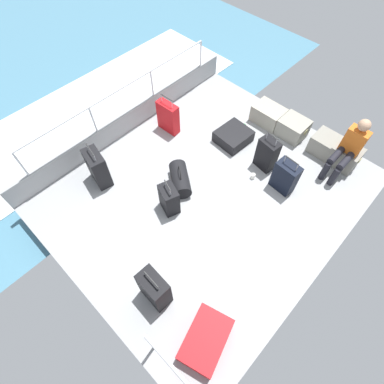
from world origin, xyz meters
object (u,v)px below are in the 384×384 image
(cargo_crate_2, at_px, (326,145))
(passenger_seated, at_px, (349,148))
(suitcase_2, at_px, (98,168))
(suitcase_3, at_px, (206,340))
(suitcase_4, at_px, (285,177))
(suitcase_1, at_px, (267,154))
(suitcase_6, at_px, (168,117))
(cargo_crate_0, at_px, (268,115))
(suitcase_0, at_px, (155,289))
(suitcase_7, at_px, (169,199))
(cargo_crate_3, at_px, (345,156))
(paper_cup, at_px, (253,176))
(cargo_crate_1, at_px, (293,128))
(suitcase_5, at_px, (233,136))
(duffel_bag, at_px, (180,179))

(cargo_crate_2, distance_m, passenger_seated, 0.61)
(cargo_crate_2, bearing_deg, suitcase_2, -126.84)
(passenger_seated, distance_m, suitcase_3, 3.85)
(suitcase_4, bearing_deg, suitcase_3, -75.54)
(suitcase_4, bearing_deg, suitcase_1, 161.14)
(suitcase_1, relative_size, suitcase_6, 0.99)
(cargo_crate_0, xyz_separation_m, suitcase_0, (0.98, -3.99, 0.15))
(suitcase_6, height_order, suitcase_7, suitcase_6)
(suitcase_0, xyz_separation_m, suitcase_6, (-2.28, 2.43, -0.00))
(suitcase_2, bearing_deg, suitcase_1, 50.21)
(cargo_crate_2, distance_m, suitcase_1, 1.25)
(cargo_crate_3, height_order, suitcase_1, suitcase_1)
(cargo_crate_3, height_order, paper_cup, cargo_crate_3)
(cargo_crate_1, distance_m, suitcase_1, 1.04)
(suitcase_6, relative_size, suitcase_7, 1.19)
(suitcase_4, bearing_deg, cargo_crate_0, 135.01)
(cargo_crate_3, height_order, suitcase_0, suitcase_0)
(cargo_crate_0, xyz_separation_m, suitcase_5, (-0.16, -0.91, -0.06))
(suitcase_3, bearing_deg, suitcase_7, 148.86)
(cargo_crate_0, height_order, paper_cup, cargo_crate_0)
(cargo_crate_0, relative_size, suitcase_6, 0.81)
(suitcase_7, distance_m, paper_cup, 1.62)
(passenger_seated, relative_size, paper_cup, 11.09)
(cargo_crate_3, bearing_deg, suitcase_0, -99.71)
(suitcase_1, distance_m, duffel_bag, 1.61)
(suitcase_3, bearing_deg, suitcase_1, 112.66)
(cargo_crate_2, relative_size, suitcase_2, 0.67)
(suitcase_5, bearing_deg, paper_cup, -28.22)
(suitcase_4, distance_m, suitcase_6, 2.51)
(duffel_bag, height_order, paper_cup, duffel_bag)
(cargo_crate_3, height_order, suitcase_4, suitcase_4)
(cargo_crate_2, bearing_deg, suitcase_5, -145.34)
(suitcase_5, relative_size, paper_cup, 6.54)
(cargo_crate_2, relative_size, paper_cup, 5.54)
(cargo_crate_0, distance_m, duffel_bag, 2.38)
(suitcase_4, height_order, suitcase_6, suitcase_6)
(suitcase_0, bearing_deg, suitcase_2, 162.45)
(cargo_crate_0, xyz_separation_m, cargo_crate_3, (1.67, 0.05, 0.03))
(cargo_crate_2, bearing_deg, suitcase_0, -94.09)
(suitcase_1, bearing_deg, suitcase_0, -83.86)
(cargo_crate_1, xyz_separation_m, duffel_bag, (-0.74, -2.41, -0.02))
(suitcase_7, bearing_deg, suitcase_0, -51.30)
(cargo_crate_3, xyz_separation_m, suitcase_4, (-0.50, -1.22, 0.10))
(suitcase_2, bearing_deg, suitcase_5, 65.36)
(cargo_crate_3, distance_m, duffel_bag, 3.04)
(cargo_crate_3, bearing_deg, suitcase_5, -152.30)
(suitcase_3, relative_size, suitcase_7, 1.25)
(cargo_crate_3, xyz_separation_m, suitcase_1, (-1.01, -1.05, 0.12))
(cargo_crate_1, distance_m, suitcase_3, 4.19)
(cargo_crate_0, bearing_deg, paper_cup, -63.36)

